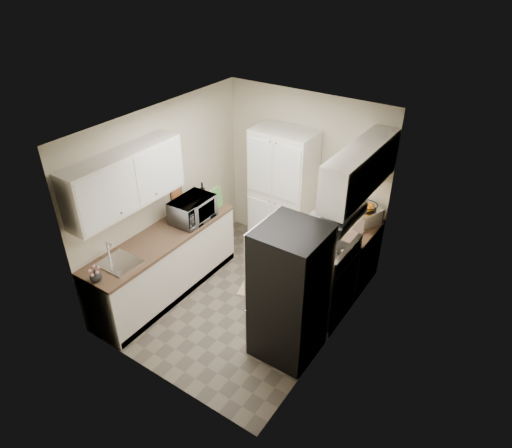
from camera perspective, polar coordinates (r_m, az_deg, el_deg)
name	(u,v)px	position (r m, az deg, el deg)	size (l,w,h in m)	color
ground	(243,299)	(6.39, -1.57, -9.39)	(3.20, 3.20, 0.00)	#665B4C
room_shell	(240,196)	(5.45, -2.04, 3.56)	(2.64, 3.24, 2.52)	beige
pantry_cabinet	(283,194)	(6.81, 3.35, 3.73)	(0.90, 0.55, 2.00)	silver
base_cabinet_left	(166,265)	(6.38, -11.20, -5.07)	(0.60, 2.30, 0.88)	silver
countertop_left	(162,237)	(6.12, -11.64, -1.63)	(0.63, 2.33, 0.04)	brown
base_cabinet_right	(349,255)	(6.58, 11.54, -3.83)	(0.60, 0.80, 0.88)	silver
countertop_right	(353,228)	(6.33, 11.98, -0.44)	(0.63, 0.83, 0.04)	brown
electric_range	(322,283)	(5.97, 8.29, -7.26)	(0.71, 0.78, 1.13)	#B7B7BC
refrigerator	(290,293)	(5.19, 4.21, -8.64)	(0.70, 0.72, 1.70)	#B7B7BC
microwave	(193,210)	(6.29, -7.93, 1.79)	(0.60, 0.41, 0.33)	#B6B5BA
wine_bottle	(203,194)	(6.70, -6.69, 3.74)	(0.08, 0.08, 0.31)	black
flower_vase	(95,275)	(5.50, -19.43, -6.08)	(0.14, 0.14, 0.14)	silver
cutting_board	(216,198)	(6.56, -4.97, 3.23)	(0.02, 0.25, 0.32)	#519742
toaster_oven	(364,217)	(6.32, 13.36, 0.81)	(0.33, 0.41, 0.24)	#B4B4B9
fruit_basket	(367,205)	(6.24, 13.73, 2.27)	(0.28, 0.28, 0.12)	orange
kitchen_mat	(260,282)	(6.66, 0.46, -7.25)	(0.45, 0.72, 0.01)	beige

